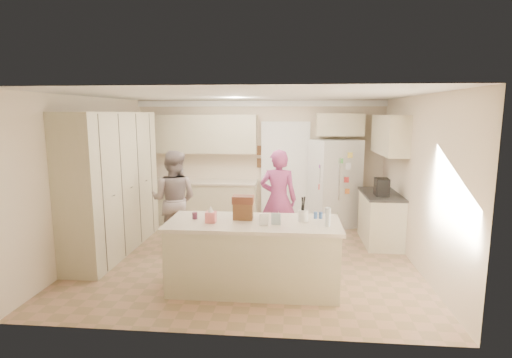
# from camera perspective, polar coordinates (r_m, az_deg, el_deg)

# --- Properties ---
(floor) EXTENTS (5.20, 4.60, 0.02)m
(floor) POSITION_cam_1_polar(r_m,az_deg,el_deg) (6.63, -1.16, -11.29)
(floor) COLOR #9F785C
(floor) RESTS_ON ground
(ceiling) EXTENTS (5.20, 4.60, 0.02)m
(ceiling) POSITION_cam_1_polar(r_m,az_deg,el_deg) (6.21, -1.24, 11.95)
(ceiling) COLOR white
(ceiling) RESTS_ON wall_back
(wall_back) EXTENTS (5.20, 0.02, 2.60)m
(wall_back) POSITION_cam_1_polar(r_m,az_deg,el_deg) (8.57, 0.52, 2.47)
(wall_back) COLOR beige
(wall_back) RESTS_ON ground
(wall_front) EXTENTS (5.20, 0.02, 2.60)m
(wall_front) POSITION_cam_1_polar(r_m,az_deg,el_deg) (4.05, -4.85, -5.40)
(wall_front) COLOR beige
(wall_front) RESTS_ON ground
(wall_left) EXTENTS (0.02, 4.60, 2.60)m
(wall_left) POSITION_cam_1_polar(r_m,az_deg,el_deg) (7.07, -22.72, 0.26)
(wall_left) COLOR beige
(wall_left) RESTS_ON ground
(wall_right) EXTENTS (0.02, 4.60, 2.60)m
(wall_right) POSITION_cam_1_polar(r_m,az_deg,el_deg) (6.54, 22.17, -0.39)
(wall_right) COLOR beige
(wall_right) RESTS_ON ground
(crown_back) EXTENTS (5.20, 0.08, 0.12)m
(crown_back) POSITION_cam_1_polar(r_m,az_deg,el_deg) (8.46, 0.51, 10.73)
(crown_back) COLOR white
(crown_back) RESTS_ON wall_back
(pantry_bank) EXTENTS (0.60, 2.60, 2.35)m
(pantry_bank) POSITION_cam_1_polar(r_m,az_deg,el_deg) (7.13, -19.70, -0.50)
(pantry_bank) COLOR beige
(pantry_bank) RESTS_ON floor
(back_base_cab) EXTENTS (2.20, 0.60, 0.88)m
(back_base_cab) POSITION_cam_1_polar(r_m,az_deg,el_deg) (8.58, -7.34, -3.42)
(back_base_cab) COLOR beige
(back_base_cab) RESTS_ON floor
(back_countertop) EXTENTS (2.24, 0.63, 0.04)m
(back_countertop) POSITION_cam_1_polar(r_m,az_deg,el_deg) (8.48, -7.42, -0.41)
(back_countertop) COLOR beige
(back_countertop) RESTS_ON back_base_cab
(back_upper_cab) EXTENTS (2.20, 0.35, 0.80)m
(back_upper_cab) POSITION_cam_1_polar(r_m,az_deg,el_deg) (8.50, -7.37, 6.40)
(back_upper_cab) COLOR beige
(back_upper_cab) RESTS_ON wall_back
(doorway_opening) EXTENTS (0.90, 0.06, 2.10)m
(doorway_opening) POSITION_cam_1_polar(r_m,az_deg,el_deg) (8.54, 4.18, 0.74)
(doorway_opening) COLOR black
(doorway_opening) RESTS_ON floor
(doorway_casing) EXTENTS (1.02, 0.03, 2.22)m
(doorway_casing) POSITION_cam_1_polar(r_m,az_deg,el_deg) (8.51, 4.18, 0.70)
(doorway_casing) COLOR white
(doorway_casing) RESTS_ON floor
(wall_frame_upper) EXTENTS (0.15, 0.02, 0.20)m
(wall_frame_upper) POSITION_cam_1_polar(r_m,az_deg,el_deg) (8.50, 0.64, 4.11)
(wall_frame_upper) COLOR brown
(wall_frame_upper) RESTS_ON wall_back
(wall_frame_lower) EXTENTS (0.15, 0.02, 0.20)m
(wall_frame_lower) POSITION_cam_1_polar(r_m,az_deg,el_deg) (8.53, 0.64, 2.30)
(wall_frame_lower) COLOR brown
(wall_frame_lower) RESTS_ON wall_back
(refrigerator) EXTENTS (1.11, 1.00, 1.80)m
(refrigerator) POSITION_cam_1_polar(r_m,az_deg,el_deg) (8.39, 11.15, -0.62)
(refrigerator) COLOR white
(refrigerator) RESTS_ON floor
(fridge_seam) EXTENTS (0.02, 0.02, 1.78)m
(fridge_seam) POSITION_cam_1_polar(r_m,az_deg,el_deg) (8.04, 11.40, -1.05)
(fridge_seam) COLOR gray
(fridge_seam) RESTS_ON refrigerator
(fridge_dispenser) EXTENTS (0.22, 0.03, 0.35)m
(fridge_dispenser) POSITION_cam_1_polar(r_m,az_deg,el_deg) (7.97, 9.90, 0.72)
(fridge_dispenser) COLOR black
(fridge_dispenser) RESTS_ON refrigerator
(fridge_handle_l) EXTENTS (0.02, 0.02, 0.85)m
(fridge_handle_l) POSITION_cam_1_polar(r_m,az_deg,el_deg) (8.00, 11.09, -0.01)
(fridge_handle_l) COLOR silver
(fridge_handle_l) RESTS_ON refrigerator
(fridge_handle_r) EXTENTS (0.02, 0.02, 0.85)m
(fridge_handle_r) POSITION_cam_1_polar(r_m,az_deg,el_deg) (8.01, 11.81, -0.02)
(fridge_handle_r) COLOR silver
(fridge_handle_r) RESTS_ON refrigerator
(over_fridge_cab) EXTENTS (0.95, 0.35, 0.45)m
(over_fridge_cab) POSITION_cam_1_polar(r_m,az_deg,el_deg) (8.35, 11.89, 7.60)
(over_fridge_cab) COLOR beige
(over_fridge_cab) RESTS_ON wall_back
(right_base_cab) EXTENTS (0.60, 1.20, 0.88)m
(right_base_cab) POSITION_cam_1_polar(r_m,az_deg,el_deg) (7.58, 17.34, -5.49)
(right_base_cab) COLOR beige
(right_base_cab) RESTS_ON floor
(right_countertop) EXTENTS (0.63, 1.24, 0.04)m
(right_countertop) POSITION_cam_1_polar(r_m,az_deg,el_deg) (7.48, 17.44, -2.08)
(right_countertop) COLOR #2D2B28
(right_countertop) RESTS_ON right_base_cab
(right_upper_cab) EXTENTS (0.35, 1.50, 0.70)m
(right_upper_cab) POSITION_cam_1_polar(r_m,az_deg,el_deg) (7.58, 18.52, 6.02)
(right_upper_cab) COLOR beige
(right_upper_cab) RESTS_ON wall_right
(coffee_maker) EXTENTS (0.22, 0.28, 0.30)m
(coffee_maker) POSITION_cam_1_polar(r_m,az_deg,el_deg) (7.25, 17.52, -1.08)
(coffee_maker) COLOR black
(coffee_maker) RESTS_ON right_countertop
(island_base) EXTENTS (2.20, 0.90, 0.88)m
(island_base) POSITION_cam_1_polar(r_m,az_deg,el_deg) (5.43, -0.34, -11.00)
(island_base) COLOR beige
(island_base) RESTS_ON floor
(island_top) EXTENTS (2.28, 0.96, 0.05)m
(island_top) POSITION_cam_1_polar(r_m,az_deg,el_deg) (5.29, -0.35, -6.32)
(island_top) COLOR beige
(island_top) RESTS_ON island_base
(utensil_crock) EXTENTS (0.13, 0.13, 0.15)m
(utensil_crock) POSITION_cam_1_polar(r_m,az_deg,el_deg) (5.29, 6.76, -5.26)
(utensil_crock) COLOR white
(utensil_crock) RESTS_ON island_top
(tissue_box) EXTENTS (0.13, 0.13, 0.14)m
(tissue_box) POSITION_cam_1_polar(r_m,az_deg,el_deg) (5.25, -6.47, -5.43)
(tissue_box) COLOR #E06B6E
(tissue_box) RESTS_ON island_top
(tissue_plume) EXTENTS (0.08, 0.08, 0.08)m
(tissue_plume) POSITION_cam_1_polar(r_m,az_deg,el_deg) (5.22, -6.49, -4.27)
(tissue_plume) COLOR white
(tissue_plume) RESTS_ON tissue_box
(dollhouse_body) EXTENTS (0.26, 0.18, 0.22)m
(dollhouse_body) POSITION_cam_1_polar(r_m,az_deg,el_deg) (5.37, -1.85, -4.61)
(dollhouse_body) COLOR brown
(dollhouse_body) RESTS_ON island_top
(dollhouse_roof) EXTENTS (0.28, 0.20, 0.10)m
(dollhouse_roof) POSITION_cam_1_polar(r_m,az_deg,el_deg) (5.33, -1.86, -2.94)
(dollhouse_roof) COLOR #592D1E
(dollhouse_roof) RESTS_ON dollhouse_body
(jam_jar) EXTENTS (0.07, 0.07, 0.09)m
(jam_jar) POSITION_cam_1_polar(r_m,az_deg,el_deg) (5.45, -8.73, -5.19)
(jam_jar) COLOR #59263F
(jam_jar) RESTS_ON island_top
(greeting_card_a) EXTENTS (0.12, 0.06, 0.16)m
(greeting_card_a) POSITION_cam_1_polar(r_m,az_deg,el_deg) (5.06, 1.13, -5.83)
(greeting_card_a) COLOR white
(greeting_card_a) RESTS_ON island_top
(greeting_card_b) EXTENTS (0.12, 0.05, 0.16)m
(greeting_card_b) POSITION_cam_1_polar(r_m,az_deg,el_deg) (5.10, 2.86, -5.72)
(greeting_card_b) COLOR silver
(greeting_card_b) RESTS_ON island_top
(water_bottle) EXTENTS (0.07, 0.07, 0.24)m
(water_bottle) POSITION_cam_1_polar(r_m,az_deg,el_deg) (5.10, 10.21, -5.37)
(water_bottle) COLOR silver
(water_bottle) RESTS_ON island_top
(shaker_salt) EXTENTS (0.05, 0.05, 0.09)m
(shaker_salt) POSITION_cam_1_polar(r_m,az_deg,el_deg) (5.47, 8.49, -5.14)
(shaker_salt) COLOR #375CA0
(shaker_salt) RESTS_ON island_top
(shaker_pepper) EXTENTS (0.05, 0.05, 0.09)m
(shaker_pepper) POSITION_cam_1_polar(r_m,az_deg,el_deg) (5.47, 9.23, -5.15)
(shaker_pepper) COLOR #375CA0
(shaker_pepper) RESTS_ON island_top
(teen_boy) EXTENTS (0.87, 0.70, 1.70)m
(teen_boy) POSITION_cam_1_polar(r_m,az_deg,el_deg) (7.06, -11.66, -2.90)
(teen_boy) COLOR #9A9591
(teen_boy) RESTS_ON floor
(teen_girl) EXTENTS (0.65, 0.44, 1.73)m
(teen_girl) POSITION_cam_1_polar(r_m,az_deg,el_deg) (6.87, 3.21, -2.95)
(teen_girl) COLOR #9D3764
(teen_girl) RESTS_ON floor
(fridge_magnets) EXTENTS (0.76, 0.02, 1.44)m
(fridge_magnets) POSITION_cam_1_polar(r_m,az_deg,el_deg) (8.03, 11.41, -1.07)
(fridge_magnets) COLOR tan
(fridge_magnets) RESTS_ON refrigerator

